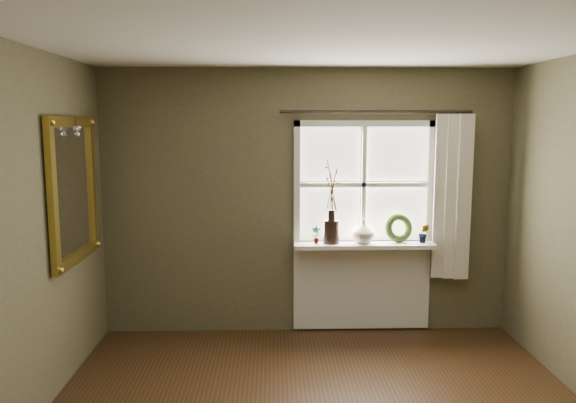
% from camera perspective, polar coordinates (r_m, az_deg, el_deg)
% --- Properties ---
extents(ceiling, '(4.50, 4.50, 0.00)m').
position_cam_1_polar(ceiling, '(3.25, 4.55, 17.25)').
color(ceiling, silver).
rests_on(ceiling, ground).
extents(wall_back, '(4.00, 0.10, 2.60)m').
position_cam_1_polar(wall_back, '(5.55, 1.91, -0.04)').
color(wall_back, brown).
rests_on(wall_back, ground).
extents(window_frame, '(1.36, 0.06, 1.24)m').
position_cam_1_polar(window_frame, '(5.52, 7.67, 1.73)').
color(window_frame, silver).
rests_on(window_frame, wall_back).
extents(window_sill, '(1.36, 0.26, 0.04)m').
position_cam_1_polar(window_sill, '(5.51, 7.73, -4.40)').
color(window_sill, silver).
rests_on(window_sill, wall_back).
extents(window_apron, '(1.36, 0.04, 0.88)m').
position_cam_1_polar(window_apron, '(5.72, 7.47, -8.47)').
color(window_apron, silver).
rests_on(window_apron, ground).
extents(dark_jug, '(0.16, 0.16, 0.23)m').
position_cam_1_polar(dark_jug, '(5.44, 4.42, -3.08)').
color(dark_jug, black).
rests_on(dark_jug, window_sill).
extents(cream_vase, '(0.24, 0.24, 0.23)m').
position_cam_1_polar(cream_vase, '(5.48, 7.67, -3.04)').
color(cream_vase, beige).
rests_on(cream_vase, window_sill).
extents(wreath, '(0.31, 0.19, 0.29)m').
position_cam_1_polar(wreath, '(5.59, 11.16, -2.97)').
color(wreath, '#394C22').
rests_on(wreath, window_sill).
extents(potted_plant_left, '(0.10, 0.07, 0.17)m').
position_cam_1_polar(potted_plant_left, '(5.43, 2.86, -3.40)').
color(potted_plant_left, '#394C22').
rests_on(potted_plant_left, window_sill).
extents(potted_plant_right, '(0.12, 0.11, 0.18)m').
position_cam_1_polar(potted_plant_right, '(5.61, 13.62, -3.17)').
color(potted_plant_right, '#394C22').
rests_on(potted_plant_right, window_sill).
extents(curtain, '(0.36, 0.12, 1.59)m').
position_cam_1_polar(curtain, '(5.64, 16.26, 0.43)').
color(curtain, beige).
rests_on(curtain, wall_back).
extents(curtain_rod, '(1.84, 0.03, 0.03)m').
position_cam_1_polar(curtain_rod, '(5.45, 8.95, 8.99)').
color(curtain_rod, black).
rests_on(curtain_rod, wall_back).
extents(gilt_mirror, '(0.10, 1.00, 1.19)m').
position_cam_1_polar(gilt_mirror, '(4.91, -20.95, 1.14)').
color(gilt_mirror, white).
rests_on(gilt_mirror, wall_left).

